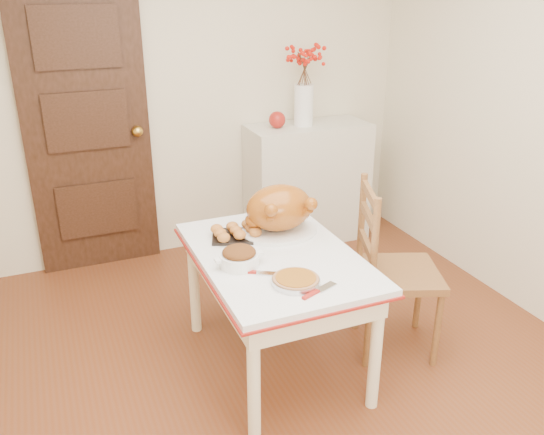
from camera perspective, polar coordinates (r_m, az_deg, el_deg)
name	(u,v)px	position (r m, az deg, el deg)	size (l,w,h in m)	color
floor	(295,399)	(3.06, 2.33, -17.78)	(3.50, 4.00, 0.00)	#652E14
wall_back	(183,90)	(4.29, -8.96, 12.53)	(3.50, 0.00, 2.50)	beige
door_back	(87,130)	(4.19, -18.06, 8.40)	(0.85, 0.06, 2.06)	black
sideboard	(307,183)	(4.59, 3.57, 3.46)	(0.96, 0.43, 0.96)	beige
kitchen_table	(276,311)	(3.09, 0.36, -9.35)	(0.79, 1.16, 0.69)	white
chair_oak	(399,270)	(3.25, 12.63, -5.14)	(0.44, 0.44, 1.00)	brown
berry_vase	(304,83)	(4.37, 3.26, 13.35)	(0.33, 0.33, 0.65)	white
apple	(277,120)	(4.33, 0.52, 9.80)	(0.13, 0.13, 0.13)	maroon
turkey_platter	(279,210)	(3.10, 0.72, 0.73)	(0.43, 0.35, 0.27)	#9E5814
pumpkin_pie	(296,279)	(2.63, 2.41, -6.24)	(0.22, 0.22, 0.05)	#905115
stuffing_dish	(239,257)	(2.78, -3.32, -3.97)	(0.25, 0.19, 0.10)	brown
rolls_tray	(236,232)	(3.09, -3.64, -1.45)	(0.26, 0.20, 0.07)	#C76F21
pie_server	(319,290)	(2.59, 4.74, -7.30)	(0.21, 0.06, 0.01)	silver
carving_knife	(263,273)	(2.72, -0.89, -5.57)	(0.24, 0.06, 0.01)	silver
drinking_glass	(260,210)	(3.31, -1.25, 0.77)	(0.07, 0.07, 0.12)	white
shaker_pair	(292,209)	(3.38, 2.03, 0.90)	(0.08, 0.03, 0.08)	white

